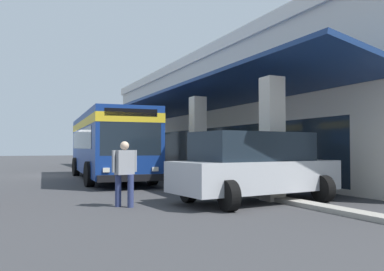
{
  "coord_description": "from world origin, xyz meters",
  "views": [
    {
      "loc": [
        23.62,
        -2.61,
        1.54
      ],
      "look_at": [
        8.17,
        4.4,
        2.05
      ],
      "focal_mm": 37.97,
      "sensor_mm": 36.0,
      "label": 1
    }
  ],
  "objects_px": {
    "parked_suv_silver": "(254,166)",
    "pedestrian": "(124,170)",
    "potted_palm": "(119,158)",
    "transit_bus": "(108,141)"
  },
  "relations": [
    {
      "from": "potted_palm",
      "to": "parked_suv_silver",
      "type": "bearing_deg",
      "value": -4.72
    },
    {
      "from": "parked_suv_silver",
      "to": "pedestrian",
      "type": "bearing_deg",
      "value": -100.03
    },
    {
      "from": "pedestrian",
      "to": "potted_palm",
      "type": "relative_size",
      "value": 0.57
    },
    {
      "from": "transit_bus",
      "to": "pedestrian",
      "type": "relative_size",
      "value": 6.66
    },
    {
      "from": "parked_suv_silver",
      "to": "pedestrian",
      "type": "xyz_separation_m",
      "value": [
        -0.63,
        -3.58,
        -0.06
      ]
    },
    {
      "from": "parked_suv_silver",
      "to": "potted_palm",
      "type": "relative_size",
      "value": 1.68
    },
    {
      "from": "transit_bus",
      "to": "potted_palm",
      "type": "height_order",
      "value": "transit_bus"
    },
    {
      "from": "transit_bus",
      "to": "pedestrian",
      "type": "height_order",
      "value": "transit_bus"
    },
    {
      "from": "parked_suv_silver",
      "to": "potted_palm",
      "type": "bearing_deg",
      "value": 175.28
    },
    {
      "from": "transit_bus",
      "to": "potted_palm",
      "type": "relative_size",
      "value": 3.82
    }
  ]
}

